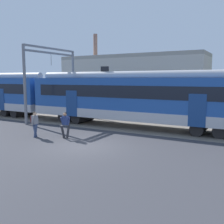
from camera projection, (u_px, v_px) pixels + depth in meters
The scene contains 7 objects.
ground_plane at pixel (84, 146), 14.56m from camera, with size 160.00×160.00×0.00m, color #38383D.
track_bed at pixel (32, 117), 25.70m from camera, with size 80.00×4.40×0.01m, color slate.
commuter_train at pixel (51, 95), 24.21m from camera, with size 38.05×3.07×4.73m.
pedestrian_grey at pixel (35, 122), 16.75m from camera, with size 0.63×0.56×1.67m.
pedestrian_navy at pixel (65, 123), 16.46m from camera, with size 0.56×0.63×1.67m.
catenary_gantry at pixel (52, 72), 23.89m from camera, with size 0.24×6.64×6.53m.
background_building at pixel (132, 83), 30.42m from camera, with size 16.69×5.00×9.20m.
Camera 1 is at (8.31, -11.62, 3.73)m, focal length 42.00 mm.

